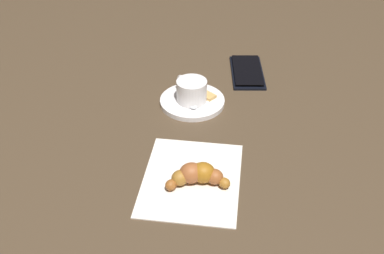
{
  "coord_description": "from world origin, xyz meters",
  "views": [
    {
      "loc": [
        -0.65,
        0.07,
        0.53
      ],
      "look_at": [
        0.02,
        -0.01,
        0.02
      ],
      "focal_mm": 43.43,
      "sensor_mm": 36.0,
      "label": 1
    }
  ],
  "objects_px": {
    "teaspoon": "(190,97)",
    "saucer": "(192,101)",
    "croissant": "(197,175)",
    "espresso_cup": "(191,90)",
    "sugar_packet": "(203,93)",
    "napkin": "(192,178)",
    "cell_phone": "(247,71)"
  },
  "relations": [
    {
      "from": "teaspoon",
      "to": "saucer",
      "type": "bearing_deg",
      "value": -137.06
    },
    {
      "from": "saucer",
      "to": "teaspoon",
      "type": "xyz_separation_m",
      "value": [
        0.0,
        0.0,
        0.01
      ]
    },
    {
      "from": "croissant",
      "to": "espresso_cup",
      "type": "bearing_deg",
      "value": -3.72
    },
    {
      "from": "saucer",
      "to": "sugar_packet",
      "type": "distance_m",
      "value": 0.03
    },
    {
      "from": "teaspoon",
      "to": "napkin",
      "type": "distance_m",
      "value": 0.23
    },
    {
      "from": "saucer",
      "to": "napkin",
      "type": "xyz_separation_m",
      "value": [
        -0.22,
        0.03,
        -0.0
      ]
    },
    {
      "from": "croissant",
      "to": "saucer",
      "type": "bearing_deg",
      "value": -4.27
    },
    {
      "from": "teaspoon",
      "to": "cell_phone",
      "type": "bearing_deg",
      "value": -53.49
    },
    {
      "from": "saucer",
      "to": "espresso_cup",
      "type": "relative_size",
      "value": 1.67
    },
    {
      "from": "teaspoon",
      "to": "sugar_packet",
      "type": "relative_size",
      "value": 2.28
    },
    {
      "from": "sugar_packet",
      "to": "teaspoon",
      "type": "bearing_deg",
      "value": 75.35
    },
    {
      "from": "croissant",
      "to": "cell_phone",
      "type": "bearing_deg",
      "value": -24.12
    },
    {
      "from": "sugar_packet",
      "to": "cell_phone",
      "type": "relative_size",
      "value": 0.39
    },
    {
      "from": "saucer",
      "to": "sugar_packet",
      "type": "relative_size",
      "value": 2.25
    },
    {
      "from": "espresso_cup",
      "to": "croissant",
      "type": "xyz_separation_m",
      "value": [
        -0.23,
        0.02,
        -0.01
      ]
    },
    {
      "from": "espresso_cup",
      "to": "cell_phone",
      "type": "height_order",
      "value": "espresso_cup"
    },
    {
      "from": "teaspoon",
      "to": "croissant",
      "type": "distance_m",
      "value": 0.24
    },
    {
      "from": "saucer",
      "to": "cell_phone",
      "type": "distance_m",
      "value": 0.17
    },
    {
      "from": "cell_phone",
      "to": "espresso_cup",
      "type": "bearing_deg",
      "value": 128.47
    },
    {
      "from": "saucer",
      "to": "croissant",
      "type": "distance_m",
      "value": 0.24
    },
    {
      "from": "saucer",
      "to": "napkin",
      "type": "bearing_deg",
      "value": 173.52
    },
    {
      "from": "croissant",
      "to": "cell_phone",
      "type": "xyz_separation_m",
      "value": [
        0.34,
        -0.15,
        -0.01
      ]
    },
    {
      "from": "teaspoon",
      "to": "napkin",
      "type": "bearing_deg",
      "value": 174.54
    },
    {
      "from": "teaspoon",
      "to": "sugar_packet",
      "type": "bearing_deg",
      "value": -65.36
    },
    {
      "from": "espresso_cup",
      "to": "teaspoon",
      "type": "distance_m",
      "value": 0.02
    },
    {
      "from": "saucer",
      "to": "sugar_packet",
      "type": "height_order",
      "value": "sugar_packet"
    },
    {
      "from": "saucer",
      "to": "napkin",
      "type": "relative_size",
      "value": 0.67
    },
    {
      "from": "saucer",
      "to": "cell_phone",
      "type": "relative_size",
      "value": 0.87
    },
    {
      "from": "napkin",
      "to": "teaspoon",
      "type": "bearing_deg",
      "value": -5.46
    },
    {
      "from": "sugar_packet",
      "to": "croissant",
      "type": "relative_size",
      "value": 0.52
    },
    {
      "from": "napkin",
      "to": "espresso_cup",
      "type": "bearing_deg",
      "value": -5.93
    },
    {
      "from": "espresso_cup",
      "to": "sugar_packet",
      "type": "distance_m",
      "value": 0.04
    }
  ]
}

